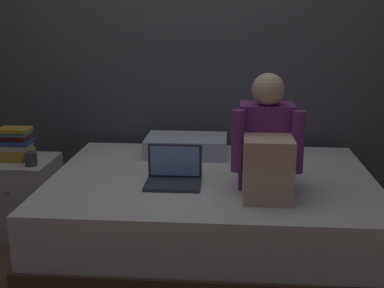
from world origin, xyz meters
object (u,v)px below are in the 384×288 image
nightstand (23,196)px  laptop (174,175)px  mug (31,159)px  bed (212,214)px  person_sitting (267,148)px  book_stack (14,144)px  pillow (186,146)px

nightstand → laptop: 1.18m
mug → bed: bearing=-3.3°
bed → person_sitting: bearing=-39.7°
book_stack → laptop: bearing=-18.2°
laptop → person_sitting: bearing=-9.0°
nightstand → person_sitting: bearing=-15.4°
bed → laptop: (-0.22, -0.17, 0.31)m
person_sitting → pillow: person_sitting is taller
pillow → nightstand: bearing=-166.6°
bed → pillow: bearing=114.0°
person_sitting → book_stack: size_ratio=2.95×
laptop → mug: (-0.95, 0.24, 0.00)m
person_sitting → laptop: (-0.53, 0.08, -0.20)m
mug → laptop: bearing=-14.1°
nightstand → book_stack: bearing=166.7°
bed → nightstand: (-1.30, 0.19, 0.01)m
bed → laptop: laptop is taller
nightstand → pillow: (1.10, 0.26, 0.31)m
nightstand → pillow: bearing=13.4°
nightstand → laptop: bearing=-18.3°
laptop → book_stack: 1.17m
nightstand → mug: bearing=-42.7°
laptop → pillow: bearing=88.4°
nightstand → pillow: 1.17m
mug → nightstand: bearing=137.3°
laptop → mug: laptop is taller
pillow → book_stack: size_ratio=2.52×
nightstand → pillow: size_ratio=0.93×
nightstand → laptop: (1.08, -0.36, 0.30)m
bed → book_stack: (-1.33, 0.19, 0.38)m
book_stack → person_sitting: bearing=-15.3°
bed → person_sitting: (0.31, -0.25, 0.51)m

